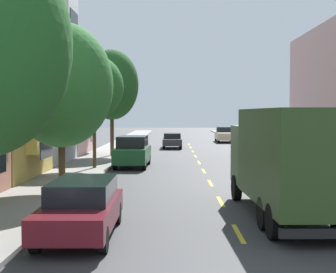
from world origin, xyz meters
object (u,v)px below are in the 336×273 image
Objects in this scene: moving_charcoal_sedan at (172,140)px; street_tree_farthest at (112,85)px; parked_hatchback_orange at (272,155)px; parked_wagon_burgundy at (82,207)px; street_tree_second at (61,85)px; parked_pickup_champagne at (225,135)px; delivery_box_truck at (288,157)px; parked_suv_forest at (133,151)px; parked_wagon_navy at (301,165)px; street_tree_third at (94,87)px; parked_pickup_teal at (251,145)px.

street_tree_farthest is at bearing -115.19° from moving_charcoal_sedan.
parked_hatchback_orange is 0.86× the size of parked_wagon_burgundy.
parked_pickup_champagne is at bearing 73.97° from street_tree_second.
street_tree_farthest is 13.77m from parked_hatchback_orange.
street_tree_farthest is 23.11m from parked_pickup_champagne.
parked_pickup_champagne is at bearing 86.60° from delivery_box_truck.
delivery_box_truck is at bearing 20.37° from parked_wagon_burgundy.
parked_hatchback_orange is at bearing -33.77° from street_tree_farthest.
street_tree_second reaches higher than parked_hatchback_orange.
parked_suv_forest reaches higher than parked_wagon_burgundy.
street_tree_second is 1.47× the size of parked_wagon_navy.
street_tree_second is 15.26m from parked_hatchback_orange.
street_tree_farthest is 25.00m from parked_wagon_burgundy.
street_tree_farthest is 18.01m from parked_wagon_navy.
street_tree_third is at bearing -90.00° from street_tree_farthest.
parked_hatchback_orange is 19.32m from parked_wagon_burgundy.
delivery_box_truck is at bearing -58.75° from street_tree_third.
parked_pickup_champagne reaches higher than parked_wagon_navy.
parked_pickup_champagne is (10.71, 28.61, -4.04)m from street_tree_third.
street_tree_second reaches higher than parked_pickup_teal.
parked_pickup_champagne is at bearing 90.06° from parked_hatchback_orange.
parked_wagon_burgundy reaches higher than moving_charcoal_sedan.
street_tree_third is 0.81× the size of delivery_box_truck.
street_tree_third is 15.49m from parked_pickup_teal.
street_tree_farthest is 23.94m from delivery_box_truck.
parked_pickup_teal is (0.13, 8.76, 0.07)m from parked_hatchback_orange.
street_tree_farthest is 1.79× the size of moving_charcoal_sedan.
street_tree_second reaches higher than parked_suv_forest.
street_tree_farthest reaches higher than moving_charcoal_sedan.
street_tree_farthest is 1.99× the size of parked_hatchback_orange.
parked_wagon_burgundy is at bearing -108.61° from parked_pickup_teal.
street_tree_farthest reaches higher than street_tree_third.
parked_wagon_burgundy is 0.97× the size of parked_suv_forest.
parked_pickup_champagne is (-0.03, 27.12, 0.07)m from parked_hatchback_orange.
street_tree_farthest is 0.99× the size of delivery_box_truck.
moving_charcoal_sedan is at bearing 76.00° from street_tree_third.
parked_suv_forest is (2.12, 10.28, -3.51)m from street_tree_second.
parked_wagon_navy is 1.05× the size of moving_charcoal_sedan.
parked_hatchback_orange is at bearing 7.91° from street_tree_third.
parked_wagon_navy is (0.13, -6.38, 0.05)m from parked_hatchback_orange.
parked_wagon_navy is 10.90m from parked_suv_forest.
parked_wagon_navy is 0.97× the size of parked_suv_forest.
delivery_box_truck reaches higher than parked_wagon_navy.
parked_wagon_burgundy is (2.11, -7.12, -3.69)m from street_tree_second.
delivery_box_truck is at bearing -96.40° from parked_pickup_teal.
street_tree_second is at bearing 106.49° from parked_wagon_burgundy.
street_tree_second is 1.31× the size of parked_pickup_champagne.
parked_hatchback_orange reaches higher than moving_charcoal_sedan.
parked_pickup_champagne is 11.85m from moving_charcoal_sedan.
parked_wagon_navy is at bearing -74.96° from moving_charcoal_sedan.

